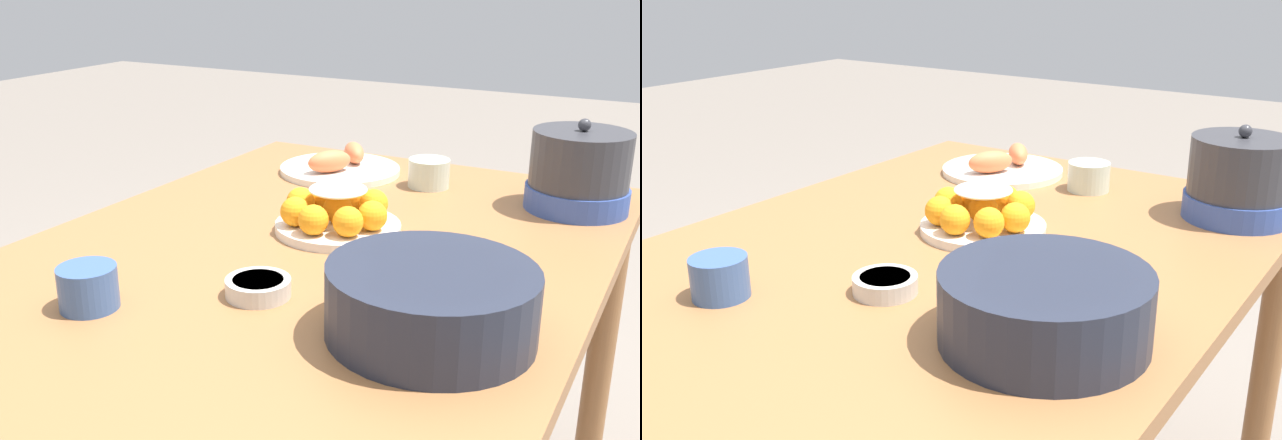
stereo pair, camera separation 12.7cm
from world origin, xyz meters
The scene contains 8 objects.
dining_table centered at (0.00, 0.00, 0.63)m, with size 1.33×0.93×0.72m.
cake_plate centered at (-0.13, 0.00, 0.76)m, with size 0.22×0.22×0.09m.
serving_bowl centered at (0.17, 0.28, 0.77)m, with size 0.27×0.27×0.10m.
sauce_bowl centered at (0.17, 0.02, 0.74)m, with size 0.10×0.10×0.03m.
seafood_platter centered at (-0.47, -0.17, 0.74)m, with size 0.27×0.27×0.06m.
cup_near centered at (0.32, -0.16, 0.75)m, with size 0.08×0.08×0.06m.
cup_far centered at (-0.46, 0.04, 0.75)m, with size 0.09×0.09×0.06m.
warming_pot centered at (-0.46, 0.35, 0.80)m, with size 0.20×0.20×0.18m.
Camera 1 is at (0.99, 0.57, 1.18)m, focal length 42.00 mm.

